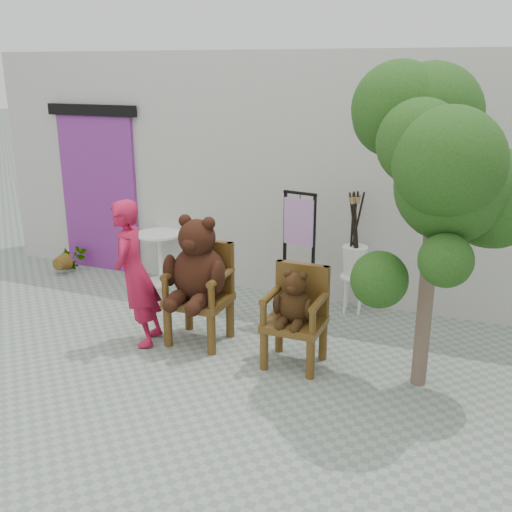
{
  "coord_description": "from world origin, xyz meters",
  "views": [
    {
      "loc": [
        2.18,
        -4.24,
        2.82
      ],
      "look_at": [
        -0.05,
        1.18,
        0.95
      ],
      "focal_mm": 42.0,
      "sensor_mm": 36.0,
      "label": 1
    }
  ],
  "objects_px": {
    "tree": "(436,156)",
    "chair_small": "(296,307)",
    "person": "(135,274)",
    "cafe_table": "(160,252)",
    "display_stand": "(298,273)",
    "chair_big": "(198,273)",
    "stool_bucket": "(354,261)"
  },
  "relations": [
    {
      "from": "person",
      "to": "tree",
      "type": "height_order",
      "value": "tree"
    },
    {
      "from": "display_stand",
      "to": "tree",
      "type": "bearing_deg",
      "value": -23.14
    },
    {
      "from": "person",
      "to": "tree",
      "type": "distance_m",
      "value": 3.17
    },
    {
      "from": "tree",
      "to": "cafe_table",
      "type": "bearing_deg",
      "value": 158.22
    },
    {
      "from": "chair_small",
      "to": "chair_big",
      "type": "bearing_deg",
      "value": 175.63
    },
    {
      "from": "person",
      "to": "tree",
      "type": "relative_size",
      "value": 0.53
    },
    {
      "from": "display_stand",
      "to": "person",
      "type": "bearing_deg",
      "value": -130.51
    },
    {
      "from": "chair_small",
      "to": "person",
      "type": "relative_size",
      "value": 0.64
    },
    {
      "from": "stool_bucket",
      "to": "tree",
      "type": "distance_m",
      "value": 2.27
    },
    {
      "from": "chair_small",
      "to": "cafe_table",
      "type": "distance_m",
      "value": 2.83
    },
    {
      "from": "person",
      "to": "display_stand",
      "type": "bearing_deg",
      "value": 115.35
    },
    {
      "from": "chair_big",
      "to": "stool_bucket",
      "type": "relative_size",
      "value": 0.95
    },
    {
      "from": "tree",
      "to": "chair_small",
      "type": "bearing_deg",
      "value": -177.7
    },
    {
      "from": "chair_big",
      "to": "tree",
      "type": "relative_size",
      "value": 0.48
    },
    {
      "from": "person",
      "to": "cafe_table",
      "type": "distance_m",
      "value": 1.85
    },
    {
      "from": "chair_big",
      "to": "cafe_table",
      "type": "bearing_deg",
      "value": 133.22
    },
    {
      "from": "chair_small",
      "to": "tree",
      "type": "bearing_deg",
      "value": 2.3
    },
    {
      "from": "chair_small",
      "to": "cafe_table",
      "type": "height_order",
      "value": "chair_small"
    },
    {
      "from": "tree",
      "to": "display_stand",
      "type": "bearing_deg",
      "value": 147.65
    },
    {
      "from": "person",
      "to": "display_stand",
      "type": "height_order",
      "value": "person"
    },
    {
      "from": "cafe_table",
      "to": "display_stand",
      "type": "height_order",
      "value": "display_stand"
    },
    {
      "from": "chair_big",
      "to": "chair_small",
      "type": "relative_size",
      "value": 1.41
    },
    {
      "from": "cafe_table",
      "to": "stool_bucket",
      "type": "height_order",
      "value": "stool_bucket"
    },
    {
      "from": "chair_small",
      "to": "stool_bucket",
      "type": "bearing_deg",
      "value": 81.68
    },
    {
      "from": "cafe_table",
      "to": "display_stand",
      "type": "distance_m",
      "value": 2.17
    },
    {
      "from": "cafe_table",
      "to": "display_stand",
      "type": "bearing_deg",
      "value": -13.27
    },
    {
      "from": "person",
      "to": "cafe_table",
      "type": "xyz_separation_m",
      "value": [
        -0.72,
        1.67,
        -0.33
      ]
    },
    {
      "from": "chair_small",
      "to": "tree",
      "type": "distance_m",
      "value": 1.92
    },
    {
      "from": "person",
      "to": "display_stand",
      "type": "relative_size",
      "value": 1.01
    },
    {
      "from": "chair_big",
      "to": "cafe_table",
      "type": "xyz_separation_m",
      "value": [
        -1.31,
        1.39,
        -0.33
      ]
    },
    {
      "from": "cafe_table",
      "to": "stool_bucket",
      "type": "distance_m",
      "value": 2.64
    },
    {
      "from": "person",
      "to": "chair_big",
      "type": "bearing_deg",
      "value": 100.2
    }
  ]
}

